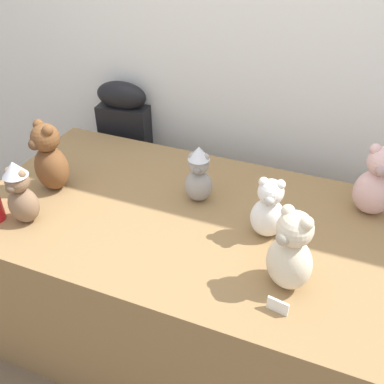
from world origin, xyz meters
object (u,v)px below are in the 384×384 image
Objects in this scene: teddy_bear_cream at (291,252)px; teddy_bear_mocha at (20,193)px; display_table at (192,280)px; teddy_bear_ash at (199,175)px; teddy_bear_blush at (376,183)px; teddy_bear_chestnut at (50,159)px; instrument_case at (128,162)px; teddy_bear_snow at (269,210)px.

teddy_bear_mocha is (-1.02, -0.05, -0.01)m from teddy_bear_cream.
teddy_bear_ash is at bearing 98.61° from display_table.
teddy_bear_chestnut reaches higher than teddy_bear_blush.
display_table is at bearing -155.79° from teddy_bear_blush.
display_table is 1.81× the size of instrument_case.
instrument_case is at bearing 166.36° from teddy_bear_blush.
teddy_bear_chestnut is (-0.64, -0.03, 0.52)m from display_table.
teddy_bear_blush reaches higher than teddy_bear_snow.
teddy_bear_snow is at bearing -140.64° from teddy_bear_blush.
display_table is 0.57m from teddy_bear_snow.
teddy_bear_cream is at bearing -49.34° from teddy_bear_ash.
teddy_bear_blush is 1.20× the size of teddy_bear_ash.
teddy_bear_blush is (0.35, 0.29, 0.02)m from teddy_bear_snow.
teddy_bear_cream is at bearing 12.87° from teddy_bear_chestnut.
display_table is 0.83m from teddy_bear_mocha.
display_table is 5.73× the size of teddy_bear_chestnut.
teddy_bear_chestnut is at bearing 175.99° from teddy_bear_snow.
instrument_case is 1.19m from teddy_bear_snow.
teddy_bear_blush is at bearing 24.27° from display_table.
teddy_bear_mocha is 1.06× the size of teddy_bear_ash.
teddy_bear_blush is at bearing 37.06° from teddy_bear_chestnut.
display_table is 5.87× the size of teddy_bear_blush.
instrument_case is 0.75m from teddy_bear_chestnut.
teddy_bear_chestnut is (-1.06, 0.19, 0.00)m from teddy_bear_cream.
teddy_bear_blush is at bearing 2.73° from teddy_bear_ash.
display_table is at bearing 22.74° from teddy_bear_mocha.
teddy_bear_snow is 0.94m from teddy_bear_chestnut.
teddy_bear_snow is 0.25m from teddy_bear_cream.
teddy_bear_ash is at bearing 154.41° from teddy_bear_snow.
display_table is at bearing -93.60° from teddy_bear_ash.
instrument_case is at bearing 136.78° from display_table.
teddy_bear_chestnut reaches higher than teddy_bear_cream.
instrument_case is 3.25× the size of teddy_bear_cream.
teddy_bear_mocha is 0.89× the size of teddy_bear_blush.
teddy_bear_snow is (0.30, 0.00, 0.49)m from display_table.
teddy_bear_chestnut reaches higher than instrument_case.
teddy_bear_snow is 0.80× the size of teddy_bear_chestnut.
instrument_case is 3.17× the size of teddy_bear_chestnut.
teddy_bear_mocha is 0.24m from teddy_bear_chestnut.
teddy_bear_mocha is (-0.90, -0.27, 0.01)m from teddy_bear_snow.
teddy_bear_ash is (-0.44, 0.33, -0.02)m from teddy_bear_cream.
teddy_bear_ash reaches higher than instrument_case.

